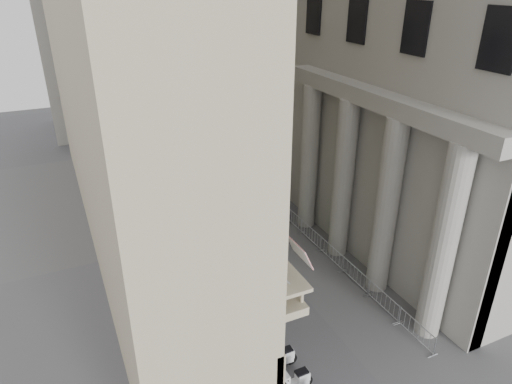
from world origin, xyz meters
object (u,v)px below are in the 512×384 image
Objects in this scene: info_kiosk at (216,253)px; pedestrian_a at (237,199)px; street_lamp at (165,135)px; security_tent at (213,184)px; pedestrian_b at (247,176)px.

pedestrian_a is (3.90, 6.10, 0.09)m from info_kiosk.
info_kiosk is (0.22, -9.98, -4.52)m from street_lamp.
pedestrian_b is at bearing 40.26° from security_tent.
pedestrian_b is (4.27, 3.62, -1.52)m from security_tent.
street_lamp reaches higher than info_kiosk.
security_tent is at bearing 90.62° from info_kiosk.
pedestrian_a is at bearing 0.27° from security_tent.
security_tent is 1.87× the size of pedestrian_b.
info_kiosk is at bearing 83.31° from pedestrian_b.
pedestrian_a is 0.94× the size of pedestrian_b.
street_lamp is 5.36× the size of info_kiosk.
pedestrian_b is (6.36, 9.71, 0.15)m from info_kiosk.
pedestrian_a is 4.37m from pedestrian_b.
info_kiosk is (-2.09, -6.09, -1.67)m from security_tent.
security_tent is 2.40m from pedestrian_a.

